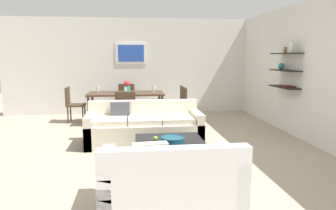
% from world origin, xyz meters
% --- Properties ---
extents(ground_plane, '(18.00, 18.00, 0.00)m').
position_xyz_m(ground_plane, '(0.00, 0.00, 0.00)').
color(ground_plane, tan).
extents(back_wall_unit, '(8.40, 0.09, 2.70)m').
position_xyz_m(back_wall_unit, '(0.29, 3.53, 1.35)').
color(back_wall_unit, silver).
rests_on(back_wall_unit, ground).
extents(right_wall_shelf_unit, '(0.34, 8.20, 2.70)m').
position_xyz_m(right_wall_shelf_unit, '(3.03, 0.60, 1.35)').
color(right_wall_shelf_unit, silver).
rests_on(right_wall_shelf_unit, ground).
extents(sofa_beige, '(2.14, 0.90, 0.78)m').
position_xyz_m(sofa_beige, '(-0.12, 0.34, 0.29)').
color(sofa_beige, beige).
rests_on(sofa_beige, ground).
extents(loveseat_white, '(1.50, 0.90, 0.78)m').
position_xyz_m(loveseat_white, '(0.05, -2.24, 0.29)').
color(loveseat_white, white).
rests_on(loveseat_white, ground).
extents(coffee_table, '(1.02, 1.03, 0.38)m').
position_xyz_m(coffee_table, '(0.21, -0.95, 0.19)').
color(coffee_table, black).
rests_on(coffee_table, ground).
extents(decorative_bowl, '(0.35, 0.35, 0.09)m').
position_xyz_m(decorative_bowl, '(0.25, -1.02, 0.43)').
color(decorative_bowl, navy).
rests_on(decorative_bowl, coffee_table).
extents(apple_on_coffee_table, '(0.08, 0.08, 0.08)m').
position_xyz_m(apple_on_coffee_table, '(0.00, -0.91, 0.42)').
color(apple_on_coffee_table, '#669E2D').
rests_on(apple_on_coffee_table, coffee_table).
extents(dining_table, '(1.85, 0.90, 0.75)m').
position_xyz_m(dining_table, '(-0.48, 2.26, 0.68)').
color(dining_table, '#422D1E').
rests_on(dining_table, ground).
extents(dining_chair_right_near, '(0.44, 0.44, 0.88)m').
position_xyz_m(dining_chair_right_near, '(0.85, 2.06, 0.50)').
color(dining_chair_right_near, '#422D1E').
rests_on(dining_chair_right_near, ground).
extents(dining_chair_foot, '(0.44, 0.44, 0.88)m').
position_xyz_m(dining_chair_foot, '(-0.48, 1.41, 0.50)').
color(dining_chair_foot, '#422D1E').
rests_on(dining_chair_foot, ground).
extents(dining_chair_right_far, '(0.44, 0.44, 0.88)m').
position_xyz_m(dining_chair_right_far, '(0.85, 2.47, 0.50)').
color(dining_chair_right_far, '#422D1E').
rests_on(dining_chair_right_far, ground).
extents(dining_chair_left_far, '(0.44, 0.44, 0.88)m').
position_xyz_m(dining_chair_left_far, '(-1.82, 2.47, 0.50)').
color(dining_chair_left_far, '#422D1E').
rests_on(dining_chair_left_far, ground).
extents(dining_chair_head, '(0.44, 0.44, 0.88)m').
position_xyz_m(dining_chair_head, '(-0.48, 3.12, 0.50)').
color(dining_chair_head, '#422D1E').
rests_on(dining_chair_head, ground).
extents(wine_glass_left_far, '(0.08, 0.08, 0.16)m').
position_xyz_m(wine_glass_left_far, '(-1.17, 2.38, 0.87)').
color(wine_glass_left_far, silver).
rests_on(wine_glass_left_far, dining_table).
extents(wine_glass_right_near, '(0.08, 0.08, 0.17)m').
position_xyz_m(wine_glass_right_near, '(0.20, 2.15, 0.87)').
color(wine_glass_right_near, silver).
rests_on(wine_glass_right_near, dining_table).
extents(wine_glass_right_far, '(0.06, 0.06, 0.16)m').
position_xyz_m(wine_glass_right_far, '(0.20, 2.38, 0.86)').
color(wine_glass_right_far, silver).
rests_on(wine_glass_right_far, dining_table).
extents(wine_glass_head, '(0.08, 0.08, 0.16)m').
position_xyz_m(wine_glass_head, '(-0.48, 2.65, 0.86)').
color(wine_glass_head, silver).
rests_on(wine_glass_head, dining_table).
extents(wine_glass_foot, '(0.06, 0.06, 0.18)m').
position_xyz_m(wine_glass_foot, '(-0.48, 1.88, 0.87)').
color(wine_glass_foot, silver).
rests_on(wine_glass_foot, dining_table).
extents(centerpiece_vase, '(0.16, 0.16, 0.31)m').
position_xyz_m(centerpiece_vase, '(-0.45, 2.28, 0.91)').
color(centerpiece_vase, teal).
rests_on(centerpiece_vase, dining_table).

